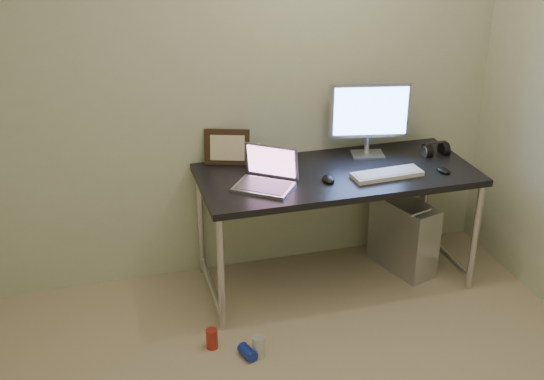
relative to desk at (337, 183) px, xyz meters
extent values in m
cube|color=beige|center=(-0.61, 0.36, 0.58)|extent=(3.50, 0.02, 2.50)
cube|color=black|center=(0.00, 0.00, 0.06)|extent=(1.64, 0.72, 0.04)
cylinder|color=silver|center=(-0.78, -0.32, -0.32)|extent=(0.04, 0.04, 0.71)
cylinder|color=silver|center=(-0.78, 0.32, -0.32)|extent=(0.04, 0.04, 0.71)
cylinder|color=silver|center=(0.78, -0.32, -0.32)|extent=(0.04, 0.04, 0.71)
cylinder|color=silver|center=(0.78, 0.32, -0.32)|extent=(0.04, 0.04, 0.71)
cylinder|color=silver|center=(-0.78, 0.00, -0.59)|extent=(0.04, 0.64, 0.04)
cylinder|color=silver|center=(0.78, 0.00, -0.59)|extent=(0.04, 0.64, 0.04)
cube|color=#BABBBF|center=(0.48, 0.03, -0.44)|extent=(0.33, 0.49, 0.47)
cylinder|color=silver|center=(0.48, -0.16, -0.18)|extent=(0.17, 0.07, 0.02)
cylinder|color=silver|center=(0.48, 0.22, -0.18)|extent=(0.17, 0.07, 0.02)
cylinder|color=black|center=(0.43, 0.31, -0.27)|extent=(0.01, 0.16, 0.69)
cylinder|color=black|center=(0.52, 0.29, -0.29)|extent=(0.02, 0.11, 0.71)
cylinder|color=#A92A1E|center=(-0.87, -0.47, -0.62)|extent=(0.08, 0.08, 0.12)
cylinder|color=silver|center=(-0.65, -0.61, -0.61)|extent=(0.09, 0.09, 0.12)
cylinder|color=#182DA6|center=(-0.71, -0.60, -0.64)|extent=(0.10, 0.13, 0.06)
cube|color=silver|center=(-0.48, -0.11, 0.08)|extent=(0.39, 0.37, 0.02)
cube|color=slate|center=(-0.48, -0.11, 0.09)|extent=(0.33, 0.31, 0.00)
cube|color=gray|center=(-0.41, -0.01, 0.19)|extent=(0.28, 0.22, 0.20)
cube|color=#864F73|center=(-0.41, -0.02, 0.19)|extent=(0.25, 0.20, 0.17)
cube|color=silver|center=(0.27, 0.19, 0.08)|extent=(0.22, 0.18, 0.01)
cylinder|color=silver|center=(0.27, 0.21, 0.14)|extent=(0.03, 0.03, 0.11)
cube|color=silver|center=(0.27, 0.20, 0.37)|extent=(0.49, 0.13, 0.34)
cube|color=#5D85F3|center=(0.27, 0.18, 0.37)|extent=(0.44, 0.09, 0.30)
cube|color=silver|center=(0.25, -0.14, 0.09)|extent=(0.43, 0.16, 0.03)
ellipsoid|color=black|center=(0.60, -0.17, 0.09)|extent=(0.08, 0.11, 0.03)
ellipsoid|color=black|center=(-0.10, -0.11, 0.10)|extent=(0.08, 0.12, 0.04)
cylinder|color=black|center=(0.63, 0.09, 0.10)|extent=(0.04, 0.10, 0.10)
cylinder|color=black|center=(0.75, 0.09, 0.10)|extent=(0.04, 0.10, 0.10)
cube|color=black|center=(0.69, 0.09, 0.16)|extent=(0.13, 0.02, 0.01)
cube|color=black|center=(-0.60, 0.29, 0.19)|extent=(0.28, 0.16, 0.22)
cylinder|color=silver|center=(-0.41, 0.26, 0.12)|extent=(0.01, 0.01, 0.09)
cylinder|color=silver|center=(-0.41, 0.26, 0.18)|extent=(0.05, 0.04, 0.04)
camera|label=1|loc=(-1.37, -3.46, 1.68)|focal=45.00mm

